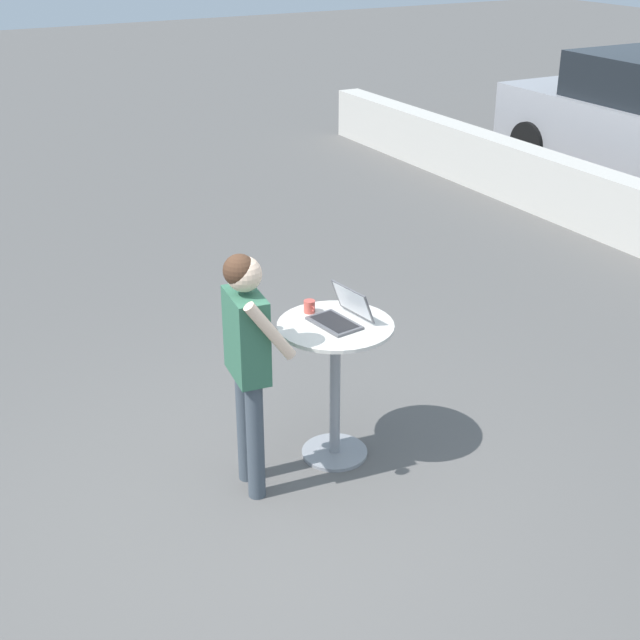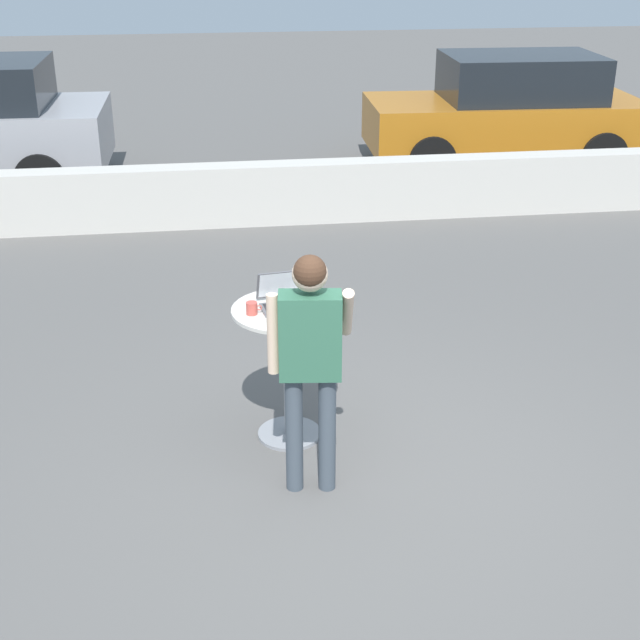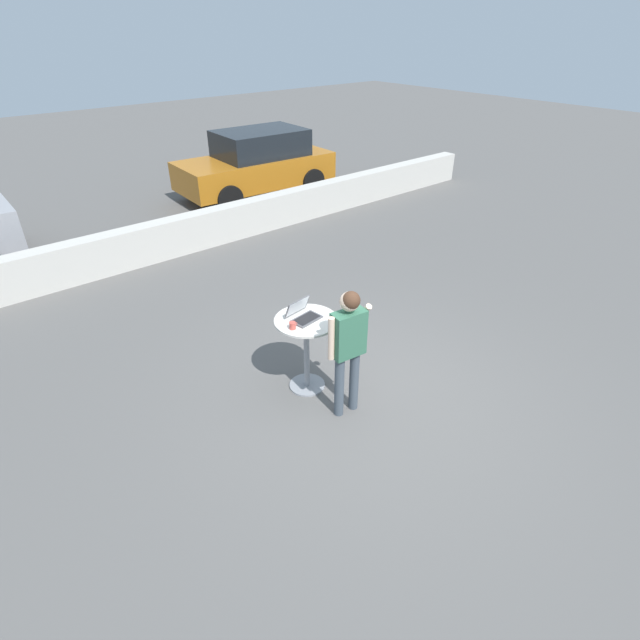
{
  "view_description": "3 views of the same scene",
  "coord_description": "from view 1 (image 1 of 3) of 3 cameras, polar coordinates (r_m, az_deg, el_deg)",
  "views": [
    {
      "loc": [
        3.99,
        -1.83,
        3.4
      ],
      "look_at": [
        -0.28,
        0.52,
        1.12
      ],
      "focal_mm": 50.0,
      "sensor_mm": 36.0,
      "label": 1
    },
    {
      "loc": [
        -0.98,
        -4.67,
        3.35
      ],
      "look_at": [
        -0.29,
        0.25,
        1.1
      ],
      "focal_mm": 50.0,
      "sensor_mm": 36.0,
      "label": 2
    },
    {
      "loc": [
        -3.47,
        -3.19,
        3.98
      ],
      "look_at": [
        -0.48,
        0.42,
        1.13
      ],
      "focal_mm": 28.0,
      "sensor_mm": 36.0,
      "label": 3
    }
  ],
  "objects": [
    {
      "name": "standing_person",
      "position": [
        5.33,
        -4.71,
        -1.76
      ],
      "size": [
        0.54,
        0.33,
        1.6
      ],
      "color": "#424C56",
      "rests_on": "ground_plane"
    },
    {
      "name": "laptop",
      "position": [
        5.66,
        1.38,
        0.34
      ],
      "size": [
        0.38,
        0.34,
        0.23
      ],
      "color": "#515156",
      "rests_on": "cafe_table"
    },
    {
      "name": "cafe_table",
      "position": [
        5.8,
        0.98,
        -3.01
      ],
      "size": [
        0.75,
        0.75,
        0.98
      ],
      "color": "gray",
      "rests_on": "ground_plane"
    },
    {
      "name": "ground_plane",
      "position": [
        5.55,
        -3.38,
        -12.74
      ],
      "size": [
        50.0,
        50.0,
        0.0
      ],
      "primitive_type": "plane",
      "color": "#5B5956"
    },
    {
      "name": "coffee_mug",
      "position": [
        5.81,
        -0.68,
        0.87
      ],
      "size": [
        0.11,
        0.08,
        0.08
      ],
      "color": "#C14C42",
      "rests_on": "cafe_table"
    }
  ]
}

